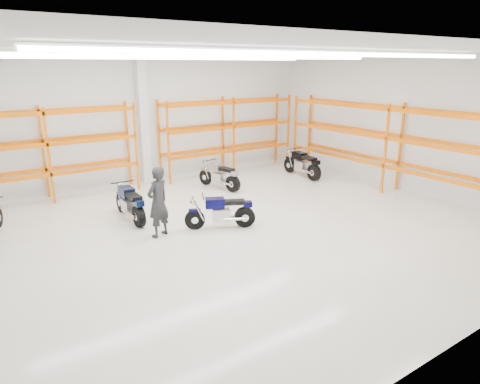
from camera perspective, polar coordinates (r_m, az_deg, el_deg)
ground at (r=11.38m, az=-0.96°, el=-5.08°), size 14.00×14.00×0.00m
room_shell at (r=10.63m, az=-1.12°, el=11.63°), size 14.02×12.02×4.51m
motorcycle_main at (r=11.38m, az=-2.24°, el=-2.75°), size 1.74×0.98×0.93m
motorcycle_back_b at (r=12.32m, az=-14.42°, el=-1.59°), size 0.67×2.02×0.99m
motorcycle_back_c at (r=15.01m, az=-2.61°, el=2.11°), size 0.72×1.93×0.96m
motorcycle_back_d at (r=16.76m, az=8.41°, el=3.62°), size 0.70×2.12×1.04m
standing_man at (r=10.90m, az=-10.88°, el=-1.31°), size 0.78×0.66×1.82m
structural_column at (r=15.89m, az=-12.78°, el=9.15°), size 0.32×0.32×4.50m
pallet_racking_back_left at (r=14.72m, az=-24.55°, el=5.66°), size 5.67×0.87×3.00m
pallet_racking_back_right at (r=17.19m, az=-1.58°, el=8.53°), size 5.67×0.87×3.00m
pallet_racking_side at (r=15.32m, az=19.84°, el=6.66°), size 0.87×9.07×3.00m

